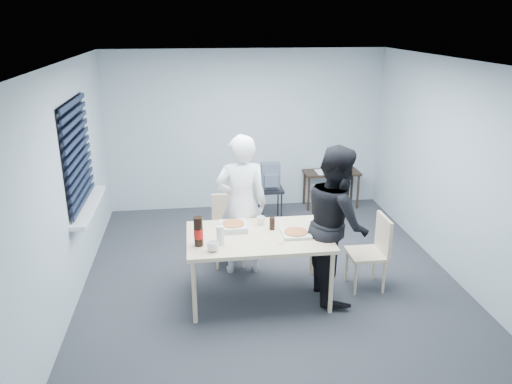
{
  "coord_description": "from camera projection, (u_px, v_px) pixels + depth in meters",
  "views": [
    {
      "loc": [
        -0.88,
        -5.47,
        3.04
      ],
      "look_at": [
        -0.15,
        0.1,
        1.08
      ],
      "focal_mm": 35.0,
      "sensor_mm": 36.0,
      "label": 1
    }
  ],
  "objects": [
    {
      "name": "rubber_band",
      "position": [
        282.0,
        244.0,
        5.31
      ],
      "size": [
        0.08,
        0.08,
        0.0
      ],
      "primitive_type": "torus",
      "rotation": [
        0.0,
        0.0,
        0.35
      ],
      "color": "red",
      "rests_on": "dining_table"
    },
    {
      "name": "pizza_box_b",
      "position": [
        296.0,
        233.0,
        5.52
      ],
      "size": [
        0.31,
        0.31,
        0.04
      ],
      "rotation": [
        0.0,
        0.0,
        -0.06
      ],
      "color": "silver",
      "rests_on": "dining_table"
    },
    {
      "name": "chair_right",
      "position": [
        374.0,
        247.0,
        5.82
      ],
      "size": [
        0.42,
        0.42,
        0.89
      ],
      "color": "beige",
      "rests_on": "ground"
    },
    {
      "name": "soda_bottle",
      "position": [
        198.0,
        232.0,
        5.22
      ],
      "size": [
        0.1,
        0.1,
        0.32
      ],
      "rotation": [
        0.0,
        0.0,
        0.01
      ],
      "color": "black",
      "rests_on": "dining_table"
    },
    {
      "name": "papers",
      "position": [
        323.0,
        172.0,
        8.3
      ],
      "size": [
        0.32,
        0.38,
        0.01
      ],
      "primitive_type": "cube",
      "rotation": [
        0.0,
        0.0,
        0.33
      ],
      "color": "white",
      "rests_on": "side_table"
    },
    {
      "name": "chair_far",
      "position": [
        229.0,
        224.0,
        6.48
      ],
      "size": [
        0.42,
        0.42,
        0.89
      ],
      "color": "beige",
      "rests_on": "ground"
    },
    {
      "name": "mug_a",
      "position": [
        213.0,
        246.0,
        5.13
      ],
      "size": [
        0.17,
        0.17,
        0.1
      ],
      "primitive_type": "imported",
      "rotation": [
        0.0,
        0.0,
        0.52
      ],
      "color": "white",
      "rests_on": "dining_table"
    },
    {
      "name": "pizza_box_a",
      "position": [
        233.0,
        226.0,
        5.66
      ],
      "size": [
        0.31,
        0.31,
        0.08
      ],
      "rotation": [
        0.0,
        0.0,
        -0.2
      ],
      "color": "silver",
      "rests_on": "dining_table"
    },
    {
      "name": "person_white",
      "position": [
        241.0,
        205.0,
        6.07
      ],
      "size": [
        0.65,
        0.42,
        1.77
      ],
      "primitive_type": "imported",
      "rotation": [
        0.0,
        0.0,
        3.14
      ],
      "color": "white",
      "rests_on": "ground"
    },
    {
      "name": "backpack",
      "position": [
        271.0,
        176.0,
        7.68
      ],
      "size": [
        0.29,
        0.21,
        0.4
      ],
      "rotation": [
        0.0,
        0.0,
        -0.21
      ],
      "color": "slate",
      "rests_on": "stool"
    },
    {
      "name": "cola_glass",
      "position": [
        272.0,
        224.0,
        5.65
      ],
      "size": [
        0.08,
        0.08,
        0.14
      ],
      "primitive_type": "cylinder",
      "rotation": [
        0.0,
        0.0,
        -0.4
      ],
      "color": "black",
      "rests_on": "dining_table"
    },
    {
      "name": "room",
      "position": [
        80.0,
        162.0,
        5.86
      ],
      "size": [
        5.0,
        5.0,
        5.0
      ],
      "color": "#2C2C31",
      "rests_on": "ground"
    },
    {
      "name": "person_black",
      "position": [
        336.0,
        223.0,
        5.55
      ],
      "size": [
        0.47,
        0.86,
        1.77
      ],
      "primitive_type": "imported",
      "rotation": [
        0.0,
        0.0,
        1.57
      ],
      "color": "black",
      "rests_on": "ground"
    },
    {
      "name": "plastic_cups",
      "position": [
        220.0,
        235.0,
        5.28
      ],
      "size": [
        0.11,
        0.11,
        0.2
      ],
      "primitive_type": "cylinder",
      "rotation": [
        0.0,
        0.0,
        0.39
      ],
      "color": "silver",
      "rests_on": "dining_table"
    },
    {
      "name": "mug_b",
      "position": [
        261.0,
        221.0,
        5.8
      ],
      "size": [
        0.1,
        0.1,
        0.09
      ],
      "primitive_type": "imported",
      "color": "white",
      "rests_on": "dining_table"
    },
    {
      "name": "black_box",
      "position": [
        345.0,
        169.0,
        8.35
      ],
      "size": [
        0.18,
        0.15,
        0.06
      ],
      "primitive_type": "cube",
      "rotation": [
        0.0,
        0.0,
        0.34
      ],
      "color": "black",
      "rests_on": "side_table"
    },
    {
      "name": "side_table",
      "position": [
        331.0,
        176.0,
        8.36
      ],
      "size": [
        0.92,
        0.41,
        0.62
      ],
      "color": "#321F17",
      "rests_on": "ground"
    },
    {
      "name": "dining_table",
      "position": [
        258.0,
        240.0,
        5.54
      ],
      "size": [
        1.58,
        1.0,
        0.77
      ],
      "color": "beige",
      "rests_on": "ground"
    },
    {
      "name": "stool",
      "position": [
        270.0,
        195.0,
        7.8
      ],
      "size": [
        0.39,
        0.39,
        0.54
      ],
      "color": "black",
      "rests_on": "ground"
    }
  ]
}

